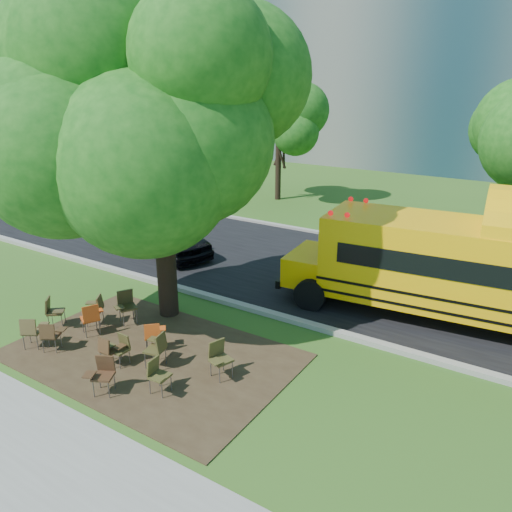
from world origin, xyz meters
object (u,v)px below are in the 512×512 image
Objects in this scene: chair_9 at (96,307)px; main_tree at (157,123)px; chair_3 at (120,346)px; bg_car_silver at (78,184)px; chair_4 at (109,349)px; chair_7 at (157,373)px; chair_11 at (153,334)px; pedestrian_b at (89,176)px; bg_car_red at (151,196)px; chair_0 at (32,329)px; chair_8 at (91,316)px; chair_2 at (51,334)px; pedestrian_a at (112,173)px; chair_5 at (103,371)px; black_car at (167,235)px; chair_12 at (219,356)px; chair_6 at (157,346)px; chair_1 at (53,309)px; chair_10 at (126,304)px.

main_tree is at bearing -71.67° from chair_9.
bg_car_silver reaches higher than chair_3.
chair_4 is 0.95× the size of chair_7.
bg_car_silver reaches higher than chair_11.
bg_car_red is at bearing 49.37° from pedestrian_b.
chair_0 is at bearing 17.72° from chair_3.
chair_3 is 0.90m from chair_11.
chair_4 is 0.86× the size of chair_8.
chair_4 is 1.80m from chair_8.
chair_2 is 0.93× the size of chair_9.
chair_8 is at bearing -140.07° from pedestrian_a.
chair_7 is at bearing -6.62° from chair_4.
chair_9 is at bearing -65.52° from chair_5.
black_car reaches higher than chair_7.
black_car is at bearing -111.83° from chair_12.
bg_car_red is at bearing -140.78° from chair_7.
bg_car_red is at bearing 31.36° from chair_6.
chair_4 is 19.77m from bg_car_silver.
chair_1 is 0.52× the size of pedestrian_a.
chair_7 reaches higher than chair_4.
bg_car_red is (-9.66, 9.30, -4.85)m from main_tree.
bg_car_red reaches higher than chair_1.
chair_10 is (-2.35, 1.23, 0.03)m from chair_6.
chair_11 is at bearing -143.73° from bg_car_red.
bg_car_silver is at bearing 103.58° from chair_11.
chair_10 is at bearing -137.94° from bg_car_silver.
pedestrian_a is (-14.76, 14.05, 0.29)m from chair_8.
chair_7 is 0.19× the size of bg_car_red.
chair_12 is 0.53× the size of pedestrian_a.
main_tree is at bearing 79.03° from chair_11.
pedestrian_a is (-13.52, 14.32, 0.31)m from chair_1.
chair_8 is at bearing -62.56° from chair_5.
pedestrian_b is (-0.29, -1.56, -0.03)m from pedestrian_a.
chair_7 is 22.79m from pedestrian_b.
bg_car_red is at bearing 94.36° from chair_2.
chair_12 is (5.31, 0.50, 0.01)m from chair_1.
chair_10 is 5.92m from black_car.
chair_8 is (-1.73, 0.60, 0.09)m from chair_3.
chair_9 is (0.86, 0.76, -0.00)m from chair_1.
main_tree reaches higher than chair_10.
chair_7 is at bearing 85.31° from chair_10.
chair_2 is (-1.03, -3.21, -4.94)m from main_tree.
chair_0 is at bearing 135.65° from chair_9.
chair_9 is (-1.24, -1.59, -4.90)m from main_tree.
chair_2 is (1.08, -0.87, -0.04)m from chair_1.
chair_11 is (0.40, 1.09, 0.02)m from chair_4.
chair_5 is (2.47, -0.49, 0.03)m from chair_2.
chair_3 is at bearing -109.55° from chair_7.
chair_5 is at bearing -41.49° from chair_2.
pedestrian_a is at bearing 103.59° from chair_2.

